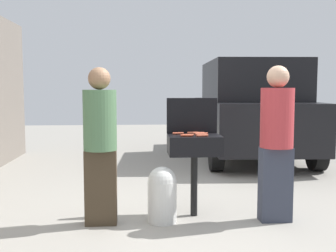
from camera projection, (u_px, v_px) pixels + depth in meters
The scene contains 15 objects.
ground_plane at pixel (187, 219), 4.64m from camera, with size 24.00×24.00×0.00m, color #9E998E.
bbq_grill at pixel (194, 148), 4.70m from camera, with size 0.60×0.44×0.94m.
grill_lid_open at pixel (192, 116), 4.89m from camera, with size 0.60×0.05×0.42m, color black.
hot_dog_0 at pixel (178, 133), 4.77m from camera, with size 0.03×0.03×0.13m, color #B74C33.
hot_dog_1 at pixel (202, 136), 4.55m from camera, with size 0.03×0.03×0.13m, color #C6593D.
hot_dog_2 at pixel (187, 136), 4.55m from camera, with size 0.03×0.03×0.13m, color #AD4228.
hot_dog_3 at pixel (202, 134), 4.74m from camera, with size 0.03×0.03×0.13m, color #B74C33.
hot_dog_4 at pixel (188, 135), 4.59m from camera, with size 0.03×0.03×0.13m, color #C6593D.
hot_dog_5 at pixel (201, 134), 4.69m from camera, with size 0.03×0.03×0.13m, color #C6593D.
hot_dog_6 at pixel (199, 133), 4.80m from camera, with size 0.03×0.03×0.13m, color #C6593D.
hot_dog_7 at pixel (193, 133), 4.82m from camera, with size 0.03×0.03×0.13m, color #C6593D.
propane_tank at pixel (162, 193), 4.52m from camera, with size 0.32×0.32×0.62m.
person_left at pixel (100, 140), 4.39m from camera, with size 0.36×0.36×1.70m.
person_right at pixel (276, 138), 4.50m from camera, with size 0.36×0.36×1.72m.
parked_minivan at pixel (249, 109), 8.71m from camera, with size 2.21×4.49×2.02m.
Camera 1 is at (-0.55, -4.50, 1.48)m, focal length 43.94 mm.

